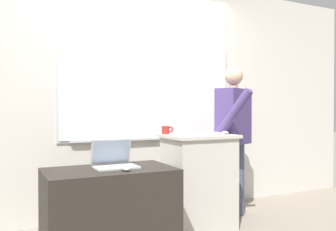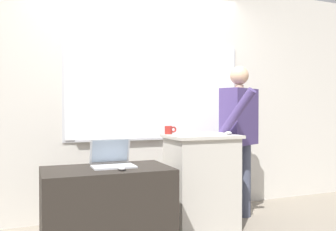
% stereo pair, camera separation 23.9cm
% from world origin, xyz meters
% --- Properties ---
extents(back_wall, '(6.40, 0.17, 2.67)m').
position_xyz_m(back_wall, '(0.01, 1.31, 1.33)').
color(back_wall, beige).
rests_on(back_wall, ground_plane).
extents(lectern_podium, '(0.67, 0.52, 0.92)m').
position_xyz_m(lectern_podium, '(0.42, 0.55, 0.46)').
color(lectern_podium, '#BCB7AD').
rests_on(lectern_podium, ground_plane).
extents(side_desk, '(1.00, 0.58, 0.70)m').
position_xyz_m(side_desk, '(-0.57, 0.26, 0.35)').
color(side_desk, '#28231E').
rests_on(side_desk, ground_plane).
extents(person_presenter, '(0.62, 0.69, 1.63)m').
position_xyz_m(person_presenter, '(0.94, 0.69, 0.94)').
color(person_presenter, '#474C60').
rests_on(person_presenter, ground_plane).
extents(laptop, '(0.34, 0.28, 0.22)m').
position_xyz_m(laptop, '(-0.51, 0.33, 0.77)').
color(laptop, '#B7BABF').
rests_on(laptop, side_desk).
extents(wireless_keyboard, '(0.41, 0.13, 0.02)m').
position_xyz_m(wireless_keyboard, '(0.42, 0.49, 0.93)').
color(wireless_keyboard, beige).
rests_on(wireless_keyboard, lectern_podium).
extents(computer_mouse_by_laptop, '(0.06, 0.10, 0.03)m').
position_xyz_m(computer_mouse_by_laptop, '(-0.49, 0.10, 0.72)').
color(computer_mouse_by_laptop, '#BCBCC1').
rests_on(computer_mouse_by_laptop, side_desk).
extents(computer_mouse_by_keyboard, '(0.06, 0.10, 0.03)m').
position_xyz_m(computer_mouse_by_keyboard, '(0.67, 0.48, 0.94)').
color(computer_mouse_by_keyboard, '#BCBCC1').
rests_on(computer_mouse_by_keyboard, lectern_podium).
extents(coffee_mug, '(0.12, 0.07, 0.08)m').
position_xyz_m(coffee_mug, '(0.15, 0.74, 0.96)').
color(coffee_mug, maroon).
rests_on(coffee_mug, lectern_podium).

